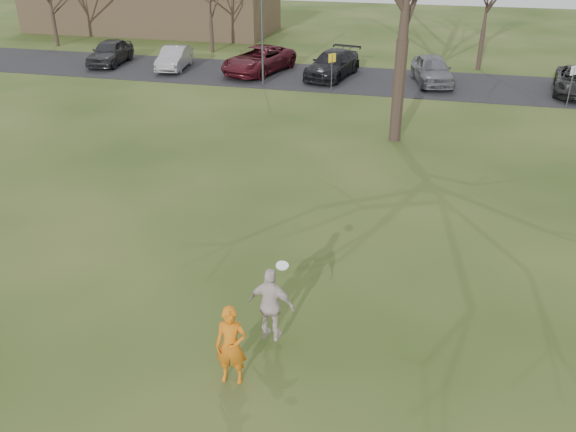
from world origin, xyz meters
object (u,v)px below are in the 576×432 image
object	(u,v)px
car_1	(174,58)
car_3	(333,64)
player_defender	(231,346)
catching_play	(271,305)
building	(152,6)
car_0	(110,52)
car_4	(432,70)
car_2	(259,60)
lamp_post	(262,12)

from	to	relation	value
car_1	car_3	size ratio (longest dim) A/B	0.80
player_defender	catching_play	distance (m)	1.39
car_3	building	xyz separation A→B (m)	(-17.49, 12.72, 1.15)
player_defender	car_0	size ratio (longest dim) A/B	0.40
car_1	catching_play	world-z (taller)	catching_play
car_4	car_2	bearing A→B (deg)	165.63
car_1	catching_play	size ratio (longest dim) A/B	2.10
car_0	building	distance (m)	13.14
player_defender	lamp_post	distance (m)	24.15
building	lamp_post	size ratio (longest dim) A/B	3.29
catching_play	building	bearing A→B (deg)	118.68
car_0	car_1	xyz separation A→B (m)	(4.57, -0.30, -0.09)
car_0	car_1	distance (m)	4.58
player_defender	catching_play	bearing A→B (deg)	62.84
car_2	car_3	distance (m)	4.56
player_defender	car_1	world-z (taller)	player_defender
player_defender	car_3	size ratio (longest dim) A/B	0.35
car_1	car_3	distance (m)	9.93
car_2	car_3	size ratio (longest dim) A/B	1.08
car_2	catching_play	xyz separation A→B (m)	(7.54, -24.71, 0.26)
player_defender	car_1	distance (m)	28.51
car_4	lamp_post	bearing A→B (deg)	-177.52
player_defender	car_1	bearing A→B (deg)	109.38
car_1	lamp_post	xyz separation A→B (m)	(6.43, -2.46, 3.26)
building	catching_play	bearing A→B (deg)	-61.32
player_defender	car_4	size ratio (longest dim) A/B	0.39
car_0	lamp_post	distance (m)	11.78
car_2	catching_play	world-z (taller)	catching_play
car_0	catching_play	world-z (taller)	catching_play
car_2	player_defender	bearing A→B (deg)	-59.14
car_3	catching_play	xyz separation A→B (m)	(2.98, -24.69, 0.29)
player_defender	lamp_post	size ratio (longest dim) A/B	0.28
building	car_0	bearing A→B (deg)	-76.77
car_0	car_3	distance (m)	14.49
catching_play	lamp_post	size ratio (longest dim) A/B	0.31
car_2	car_0	bearing A→B (deg)	-164.08
catching_play	car_0	bearing A→B (deg)	125.30
car_4	car_0	bearing A→B (deg)	166.27
lamp_post	car_4	bearing A→B (deg)	15.78
car_4	car_1	bearing A→B (deg)	167.23
player_defender	car_3	distance (m)	26.09
building	car_3	bearing A→B (deg)	-36.04
car_4	building	world-z (taller)	building
car_2	car_4	size ratio (longest dim) A/B	1.21
car_0	car_2	size ratio (longest dim) A/B	0.81
building	car_2	bearing A→B (deg)	-44.49
car_1	car_2	xyz separation A→B (m)	(5.36, 0.34, 0.10)
building	player_defender	bearing A→B (deg)	-62.69
car_0	catching_play	bearing A→B (deg)	-60.80
player_defender	car_0	bearing A→B (deg)	116.76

